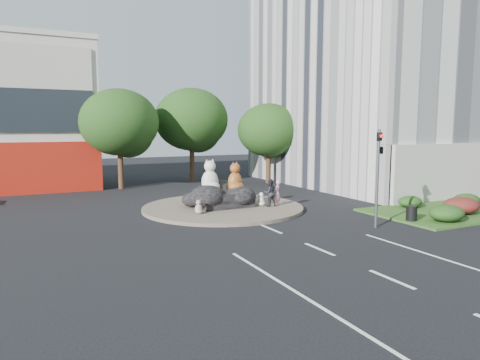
# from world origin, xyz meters

# --- Properties ---
(ground) EXTENTS (120.00, 120.00, 0.00)m
(ground) POSITION_xyz_m (0.00, 0.00, 0.00)
(ground) COLOR black
(ground) RESTS_ON ground
(roundabout_island) EXTENTS (10.00, 10.00, 0.20)m
(roundabout_island) POSITION_xyz_m (0.00, 10.00, 0.10)
(roundabout_island) COLOR brown
(roundabout_island) RESTS_ON ground
(rock_plinth) EXTENTS (3.20, 2.60, 0.90)m
(rock_plinth) POSITION_xyz_m (0.00, 10.00, 0.65)
(rock_plinth) COLOR black
(rock_plinth) RESTS_ON roundabout_island
(grass_verge) EXTENTS (10.00, 6.00, 0.12)m
(grass_verge) POSITION_xyz_m (12.00, 3.00, 0.06)
(grass_verge) COLOR #1E4B19
(grass_verge) RESTS_ON ground
(tree_left) EXTENTS (6.46, 6.46, 8.27)m
(tree_left) POSITION_xyz_m (-3.93, 22.06, 5.25)
(tree_left) COLOR #382314
(tree_left) RESTS_ON ground
(tree_mid) EXTENTS (6.84, 6.84, 8.76)m
(tree_mid) POSITION_xyz_m (3.07, 24.06, 5.56)
(tree_mid) COLOR #382314
(tree_mid) RESTS_ON ground
(tree_right) EXTENTS (5.70, 5.70, 7.30)m
(tree_right) POSITION_xyz_m (9.07, 20.06, 4.63)
(tree_right) COLOR #382314
(tree_right) RESTS_ON ground
(hedge_near_green) EXTENTS (2.00, 1.60, 0.90)m
(hedge_near_green) POSITION_xyz_m (9.00, 1.00, 0.57)
(hedge_near_green) COLOR #123A13
(hedge_near_green) RESTS_ON grass_verge
(hedge_red) EXTENTS (2.20, 1.76, 0.99)m
(hedge_red) POSITION_xyz_m (11.50, 2.00, 0.61)
(hedge_red) COLOR #461312
(hedge_red) RESTS_ON grass_verge
(hedge_mid_green) EXTENTS (1.80, 1.44, 0.81)m
(hedge_mid_green) POSITION_xyz_m (14.00, 3.50, 0.53)
(hedge_mid_green) COLOR #123A13
(hedge_mid_green) RESTS_ON grass_verge
(hedge_back_green) EXTENTS (1.60, 1.28, 0.72)m
(hedge_back_green) POSITION_xyz_m (10.50, 4.80, 0.48)
(hedge_back_green) COLOR #123A13
(hedge_back_green) RESTS_ON grass_verge
(traffic_light) EXTENTS (0.44, 1.24, 5.00)m
(traffic_light) POSITION_xyz_m (5.10, 2.00, 3.62)
(traffic_light) COLOR #595B60
(traffic_light) RESTS_ON ground
(street_lamp) EXTENTS (2.34, 0.22, 8.06)m
(street_lamp) POSITION_xyz_m (12.82, 8.00, 4.55)
(street_lamp) COLOR #595B60
(street_lamp) RESTS_ON ground
(cat_white) EXTENTS (1.34, 1.19, 2.07)m
(cat_white) POSITION_xyz_m (-0.81, 10.14, 2.13)
(cat_white) COLOR silver
(cat_white) RESTS_ON rock_plinth
(cat_tabby) EXTENTS (1.47, 1.42, 1.89)m
(cat_tabby) POSITION_xyz_m (0.70, 9.70, 2.04)
(cat_tabby) COLOR #AE7324
(cat_tabby) RESTS_ON rock_plinth
(kitten_calico) EXTENTS (0.61, 0.57, 0.83)m
(kitten_calico) POSITION_xyz_m (-2.25, 8.34, 0.61)
(kitten_calico) COLOR beige
(kitten_calico) RESTS_ON roundabout_island
(kitten_white) EXTENTS (0.70, 0.68, 0.89)m
(kitten_white) POSITION_xyz_m (2.18, 8.98, 0.64)
(kitten_white) COLOR silver
(kitten_white) RESTS_ON roundabout_island
(pedestrian_pink) EXTENTS (0.68, 0.66, 1.58)m
(pedestrian_pink) POSITION_xyz_m (3.14, 8.66, 0.99)
(pedestrian_pink) COLOR pink
(pedestrian_pink) RESTS_ON roundabout_island
(pedestrian_dark) EXTENTS (0.88, 0.71, 1.71)m
(pedestrian_dark) POSITION_xyz_m (2.58, 8.61, 1.05)
(pedestrian_dark) COLOR black
(pedestrian_dark) RESTS_ON roundabout_island
(litter_bin) EXTENTS (0.67, 0.67, 0.79)m
(litter_bin) POSITION_xyz_m (7.50, 1.98, 0.52)
(litter_bin) COLOR black
(litter_bin) RESTS_ON grass_verge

